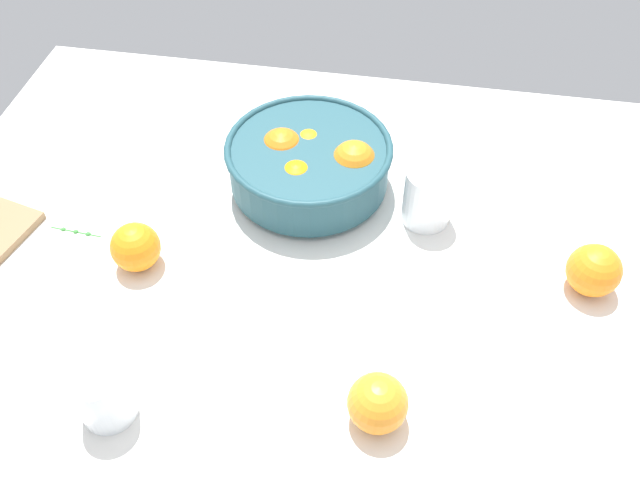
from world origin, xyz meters
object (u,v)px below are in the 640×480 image
fruit_bowl (309,163)px  loose_orange_2 (594,270)px  loose_orange_1 (136,247)px  second_glass (427,199)px  loose_orange_0 (378,403)px  juice_glass (104,396)px

fruit_bowl → loose_orange_2: fruit_bowl is taller
loose_orange_2 → loose_orange_1: bearing=-174.2°
loose_orange_1 → fruit_bowl: bearing=43.6°
second_glass → loose_orange_0: (-3.83, -37.56, -0.37)cm
juice_glass → second_glass: bearing=47.9°
loose_orange_1 → loose_orange_2: loose_orange_2 is taller
second_glass → loose_orange_1: (-43.30, -17.52, -0.48)cm
fruit_bowl → loose_orange_1: size_ratio=3.67×
juice_glass → second_glass: size_ratio=0.90×
fruit_bowl → loose_orange_2: bearing=-18.2°
fruit_bowl → juice_glass: fruit_bowl is taller
juice_glass → loose_orange_0: size_ratio=1.15×
fruit_bowl → loose_orange_0: size_ratio=3.57×
loose_orange_0 → loose_orange_1: 44.27cm
fruit_bowl → loose_orange_0: bearing=-68.6°
fruit_bowl → juice_glass: size_ratio=3.10×
loose_orange_2 → fruit_bowl: bearing=161.8°
fruit_bowl → juice_glass: bearing=-111.1°
juice_glass → loose_orange_2: (63.62, 31.83, 0.11)cm
juice_glass → loose_orange_1: juice_glass is taller
juice_glass → loose_orange_0: 34.87cm
juice_glass → second_glass: (38.36, 42.38, 0.42)cm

